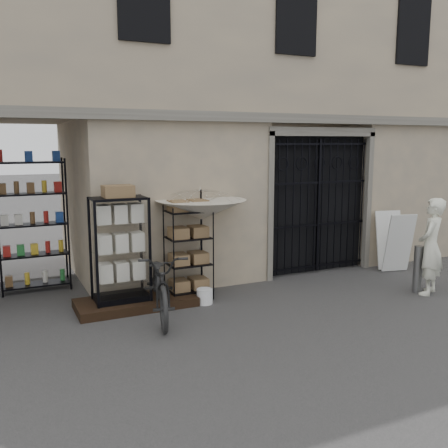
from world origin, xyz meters
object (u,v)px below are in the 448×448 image
white_bucket (205,296)px  wire_rack (188,253)px  market_umbrella (201,204)px  easel_sign (394,241)px  shopkeeper (427,294)px  steel_bollard (418,269)px  display_cabinet (120,255)px  bicycle (161,317)px

white_bucket → wire_rack: bearing=107.3°
wire_rack → market_umbrella: bearing=19.9°
easel_sign → shopkeeper: bearing=-99.4°
wire_rack → steel_bollard: wire_rack is taller
white_bucket → market_umbrella: bearing=72.6°
display_cabinet → wire_rack: bearing=-13.9°
wire_rack → easel_sign: (4.74, -0.10, -0.17)m
bicycle → steel_bollard: (4.78, -0.76, 0.44)m
display_cabinet → easel_sign: display_cabinet is taller
display_cabinet → easel_sign: bearing=-17.1°
white_bucket → bicycle: bearing=-161.2°
market_umbrella → bicycle: market_umbrella is taller
wire_rack → shopkeeper: size_ratio=0.94×
market_umbrella → white_bucket: size_ratio=8.44×
steel_bollard → easel_sign: size_ratio=0.70×
wire_rack → white_bucket: size_ratio=6.11×
bicycle → easel_sign: easel_sign is taller
display_cabinet → white_bucket: size_ratio=6.85×
market_umbrella → white_bucket: 1.65m
display_cabinet → bicycle: (0.48, -0.66, -0.94)m
market_umbrella → steel_bollard: bearing=-23.3°
market_umbrella → steel_bollard: 4.23m
display_cabinet → easel_sign: size_ratio=1.49×
easel_sign → market_umbrella: bearing=-170.3°
wire_rack → shopkeeper: wire_rack is taller
market_umbrella → white_bucket: (-0.17, -0.54, -1.55)m
market_umbrella → shopkeeper: 4.54m
display_cabinet → bicycle: bearing=-71.0°
shopkeeper → easel_sign: size_ratio=1.41×
market_umbrella → easel_sign: bearing=-2.9°
market_umbrella → display_cabinet: bearing=-173.2°
bicycle → easel_sign: 5.58m
wire_rack → steel_bollard: 4.30m
display_cabinet → bicycle: size_ratio=0.90×
display_cabinet → shopkeeper: (5.36, -1.59, -0.94)m
shopkeeper → bicycle: bearing=-41.2°
display_cabinet → easel_sign: 5.99m
steel_bollard → white_bucket: bearing=164.8°
steel_bollard → market_umbrella: bearing=156.7°
white_bucket → easel_sign: easel_sign is taller
white_bucket → easel_sign: 4.65m
market_umbrella → steel_bollard: (3.72, -1.60, -1.24)m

